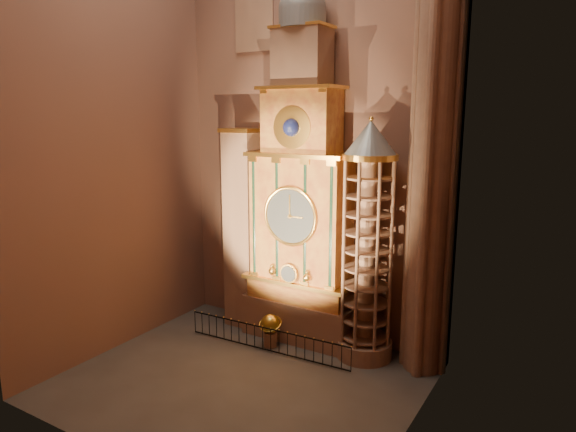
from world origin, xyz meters
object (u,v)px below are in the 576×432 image
Objects in this scene: portrait_tower at (243,228)px; iron_railing at (267,339)px; celestial_globe at (270,327)px; astronomical_clock at (301,205)px; stair_turret at (367,245)px.

portrait_tower is 1.21× the size of iron_railing.
astronomical_clock is at bearing 66.40° from celestial_globe.
astronomical_clock reaches higher than stair_turret.
stair_turret is (3.50, -0.26, -1.41)m from astronomical_clock.
astronomical_clock is 3.73m from portrait_tower.
portrait_tower is 5.80m from iron_railing.
astronomical_clock is at bearing 175.70° from stair_turret.
celestial_globe reaches higher than iron_railing.
celestial_globe is (-4.22, -1.38, -4.31)m from stair_turret.
portrait_tower is 5.24m from celestial_globe.
portrait_tower is 0.94× the size of stair_turret.
celestial_globe is at bearing -31.70° from portrait_tower.
stair_turret is at bearing 18.08° from celestial_globe.
stair_turret is 6.73× the size of celestial_globe.
celestial_globe is at bearing 106.48° from iron_railing.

